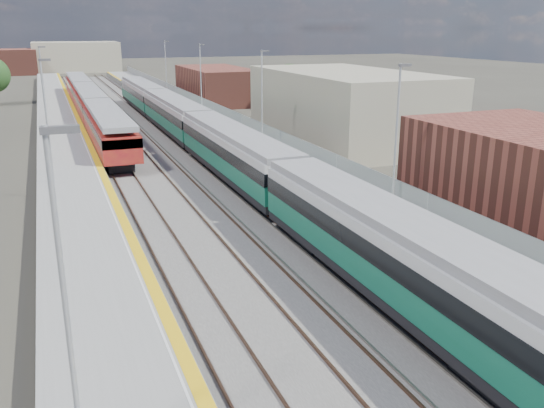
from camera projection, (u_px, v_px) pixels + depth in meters
ground at (166, 142)px, 53.83m from camera, size 320.00×320.00×0.00m
ballast_bed at (138, 139)px, 55.27m from camera, size 10.50×155.00×0.06m
tracks at (141, 135)px, 56.95m from camera, size 8.96×160.00×0.17m
platform_right at (214, 129)px, 57.73m from camera, size 4.70×155.00×8.52m
platform_left at (63, 138)px, 52.75m from camera, size 4.30×155.00×8.52m
green_train at (200, 130)px, 47.56m from camera, size 2.78×77.47×3.06m
red_train at (90, 103)px, 65.13m from camera, size 2.80×56.80×3.53m
tree_d at (290, 81)px, 74.53m from camera, size 4.30×4.30×5.83m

